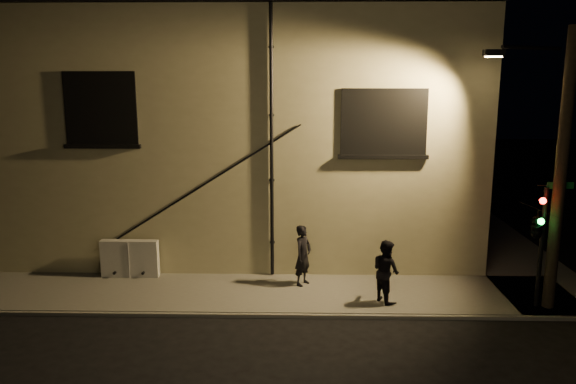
{
  "coord_description": "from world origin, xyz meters",
  "views": [
    {
      "loc": [
        -0.92,
        -14.1,
        6.31
      ],
      "look_at": [
        -1.28,
        1.8,
        3.06
      ],
      "focal_mm": 35.0,
      "sensor_mm": 36.0,
      "label": 1
    }
  ],
  "objects_px": {
    "utility_cabinet": "(130,258)",
    "streetlamp_pole": "(557,167)",
    "traffic_signal": "(538,225)",
    "pedestrian_a": "(303,255)",
    "pedestrian_b": "(386,271)"
  },
  "relations": [
    {
      "from": "utility_cabinet",
      "to": "pedestrian_b",
      "type": "xyz_separation_m",
      "value": [
        7.78,
        -1.82,
        0.3
      ]
    },
    {
      "from": "pedestrian_a",
      "to": "traffic_signal",
      "type": "relative_size",
      "value": 0.53
    },
    {
      "from": "pedestrian_b",
      "to": "pedestrian_a",
      "type": "bearing_deg",
      "value": 32.69
    },
    {
      "from": "pedestrian_b",
      "to": "traffic_signal",
      "type": "bearing_deg",
      "value": -124.53
    },
    {
      "from": "utility_cabinet",
      "to": "pedestrian_a",
      "type": "bearing_deg",
      "value": -6.14
    },
    {
      "from": "utility_cabinet",
      "to": "streetlamp_pole",
      "type": "distance_m",
      "value": 12.74
    },
    {
      "from": "streetlamp_pole",
      "to": "pedestrian_a",
      "type": "bearing_deg",
      "value": 167.46
    },
    {
      "from": "traffic_signal",
      "to": "streetlamp_pole",
      "type": "distance_m",
      "value": 1.6
    },
    {
      "from": "pedestrian_a",
      "to": "traffic_signal",
      "type": "height_order",
      "value": "traffic_signal"
    },
    {
      "from": "pedestrian_a",
      "to": "traffic_signal",
      "type": "xyz_separation_m",
      "value": [
        6.24,
        -1.6,
        1.42
      ]
    },
    {
      "from": "pedestrian_a",
      "to": "streetlamp_pole",
      "type": "xyz_separation_m",
      "value": [
        6.67,
        -1.48,
        2.96
      ]
    },
    {
      "from": "pedestrian_a",
      "to": "streetlamp_pole",
      "type": "relative_size",
      "value": 0.24
    },
    {
      "from": "pedestrian_a",
      "to": "streetlamp_pole",
      "type": "height_order",
      "value": "streetlamp_pole"
    },
    {
      "from": "utility_cabinet",
      "to": "traffic_signal",
      "type": "height_order",
      "value": "traffic_signal"
    },
    {
      "from": "streetlamp_pole",
      "to": "pedestrian_b",
      "type": "bearing_deg",
      "value": 176.75
    }
  ]
}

